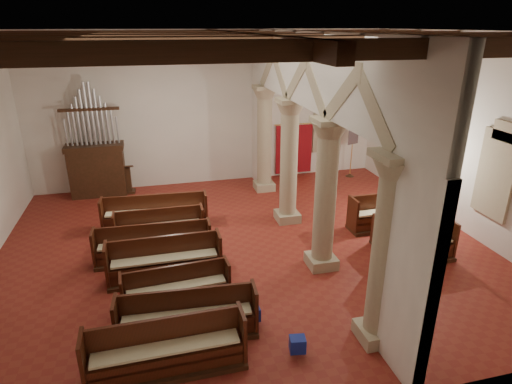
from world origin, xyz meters
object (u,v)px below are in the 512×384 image
object	(u,v)px
nave_pew_0	(167,356)
lectern	(128,181)
pipe_organ	(96,161)
aisle_pew_0	(416,249)
processional_banner	(351,158)

from	to	relation	value
nave_pew_0	lectern	bearing A→B (deg)	94.61
pipe_organ	aisle_pew_0	xyz separation A→B (m)	(8.93, -7.41, -1.00)
lectern	nave_pew_0	size ratio (longest dim) A/B	0.40
processional_banner	aisle_pew_0	distance (m)	7.17
lectern	pipe_organ	bearing A→B (deg)	177.90
processional_banner	aisle_pew_0	size ratio (longest dim) A/B	1.15
lectern	aisle_pew_0	xyz separation A→B (m)	(7.85, -7.32, -0.12)
nave_pew_0	aisle_pew_0	distance (m)	7.32
pipe_organ	processional_banner	size ratio (longest dim) A/B	1.74
nave_pew_0	aisle_pew_0	bearing A→B (deg)	18.70
pipe_organ	lectern	bearing A→B (deg)	-4.71
aisle_pew_0	nave_pew_0	bearing A→B (deg)	-162.58
pipe_organ	lectern	size ratio (longest dim) A/B	3.70
lectern	processional_banner	distance (m)	9.25
processional_banner	lectern	bearing A→B (deg)	158.44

